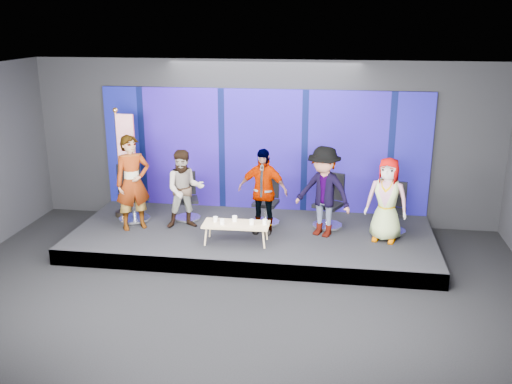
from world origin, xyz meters
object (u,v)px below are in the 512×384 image
chair_a (133,202)px  chair_b (187,204)px  panelist_c (263,191)px  chair_d (329,210)px  mug_e (265,222)px  mug_b (222,222)px  mug_d (252,222)px  panelist_b (185,189)px  panelist_d (323,192)px  mug_a (215,219)px  panelist_a (133,183)px  chair_c (266,207)px  coffee_table (236,225)px  flag_stand (124,160)px  chair_e (393,216)px  panelist_e (387,200)px  mug_c (235,219)px

chair_a → chair_b: bearing=-24.1°
panelist_c → chair_d: 1.45m
mug_e → mug_b: bearing=-171.4°
chair_b → mug_d: 1.94m
panelist_b → panelist_d: panelist_d is taller
chair_d → mug_a: 2.34m
mug_e → mug_a: bearing=179.2°
panelist_a → chair_d: panelist_a is taller
panelist_c → mug_d: panelist_c is taller
panelist_b → chair_c: bearing=-2.3°
coffee_table → flag_stand: size_ratio=0.54×
chair_b → chair_e: bearing=-20.7°
panelist_d → coffee_table: panelist_d is taller
panelist_e → mug_b: 3.07m
mug_a → chair_a: bearing=155.2°
mug_c → flag_stand: flag_stand is taller
chair_d → mug_d: chair_d is taller
coffee_table → mug_d: 0.30m
coffee_table → mug_e: mug_e is taller
panelist_d → mug_d: (-1.27, -0.65, -0.44)m
panelist_b → chair_c: size_ratio=1.53×
coffee_table → panelist_d: bearing=22.0°
mug_c → mug_d: mug_c is taller
chair_b → mug_c: size_ratio=9.12×
chair_a → panelist_c: 2.80m
chair_e → mug_b: size_ratio=9.28×
panelist_d → mug_b: bearing=-133.4°
chair_c → mug_e: (0.12, -1.10, 0.09)m
chair_c → mug_c: bearing=-106.2°
mug_b → panelist_e: bearing=12.2°
mug_b → mug_d: (0.54, 0.07, -0.00)m
panelist_b → panelist_e: size_ratio=0.99×
panelist_b → mug_b: size_ratio=14.93×
mug_e → panelist_e: bearing=13.4°
chair_a → panelist_a: size_ratio=0.62×
panelist_d → chair_b: bearing=-165.7°
mug_c → chair_b: bearing=139.0°
panelist_c → mug_c: 0.79m
panelist_e → mug_b: bearing=-153.0°
chair_b → mug_a: size_ratio=9.95×
panelist_e → mug_d: (-2.44, -0.57, -0.37)m
mug_c → mug_e: size_ratio=1.07×
panelist_e → mug_a: bearing=-155.9°
chair_a → mug_d: chair_a is taller
chair_a → panelist_a: panelist_a is taller
mug_a → mug_c: (0.35, 0.07, 0.00)m
panelist_a → chair_d: (3.81, 0.66, -0.58)m
chair_a → mug_c: (2.29, -0.82, 0.05)m
chair_a → mug_c: 2.43m
panelist_a → coffee_table: 2.26m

